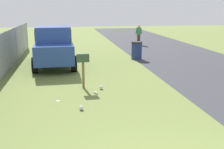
# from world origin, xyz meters

# --- Properties ---
(mailbox) EXTENTS (0.22, 0.47, 1.35)m
(mailbox) POSITION_xyz_m (6.79, 1.03, 1.07)
(mailbox) COLOR brown
(mailbox) RESTS_ON ground
(pickup_truck) EXTENTS (5.33, 2.23, 2.09)m
(pickup_truck) POSITION_xyz_m (11.23, 2.26, 1.10)
(pickup_truck) COLOR #284793
(pickup_truck) RESTS_ON ground
(trash_bin) EXTENTS (0.64, 0.64, 1.05)m
(trash_bin) POSITION_xyz_m (12.31, -2.49, 0.53)
(trash_bin) COLOR navy
(trash_bin) RESTS_ON ground
(pedestrian) EXTENTS (0.30, 0.57, 1.62)m
(pedestrian) POSITION_xyz_m (18.58, -4.27, 0.94)
(pedestrian) COLOR #4C4238
(pedestrian) RESTS_ON ground
(fence_section) EXTENTS (17.87, 0.07, 1.92)m
(fence_section) POSITION_xyz_m (9.11, 4.44, 1.03)
(fence_section) COLOR #9EA3A8
(fence_section) RESTS_ON ground
(litter_wrapper_by_mailbox) EXTENTS (0.15, 0.14, 0.01)m
(litter_wrapper_by_mailbox) POSITION_xyz_m (5.43, 1.98, 0.00)
(litter_wrapper_by_mailbox) COLOR silver
(litter_wrapper_by_mailbox) RESTS_ON ground
(litter_bag_midfield_b) EXTENTS (0.14, 0.14, 0.14)m
(litter_bag_midfield_b) POSITION_xyz_m (4.45, 1.26, 0.07)
(litter_bag_midfield_b) COLOR silver
(litter_bag_midfield_b) RESTS_ON ground
(litter_bottle_near_hydrant) EXTENTS (0.23, 0.14, 0.07)m
(litter_bottle_near_hydrant) POSITION_xyz_m (6.00, 0.65, 0.04)
(litter_bottle_near_hydrant) COLOR #B2D8BF
(litter_bottle_near_hydrant) RESTS_ON ground
(litter_bag_far_scatter) EXTENTS (0.14, 0.14, 0.14)m
(litter_bag_far_scatter) POSITION_xyz_m (6.51, 0.39, 0.07)
(litter_bag_far_scatter) COLOR silver
(litter_bag_far_scatter) RESTS_ON ground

